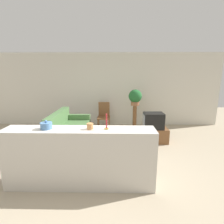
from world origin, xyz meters
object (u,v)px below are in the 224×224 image
object	(u,v)px
couch	(69,132)
potted_plant	(135,97)
decorative_bowl	(46,126)
wooden_chair	(104,115)
television	(153,121)

from	to	relation	value
couch	potted_plant	world-z (taller)	potted_plant
couch	potted_plant	bearing A→B (deg)	31.08
potted_plant	decorative_bowl	distance (m)	3.69
couch	wooden_chair	world-z (taller)	wooden_chair
couch	wooden_chair	bearing A→B (deg)	53.84
couch	decorative_bowl	bearing A→B (deg)	-85.09
couch	decorative_bowl	xyz separation A→B (m)	(0.17, -1.99, 0.79)
wooden_chair	potted_plant	distance (m)	1.27
television	wooden_chair	xyz separation A→B (m)	(-1.49, 1.21, -0.12)
television	potted_plant	distance (m)	1.33
couch	wooden_chair	distance (m)	1.58
television	wooden_chair	size ratio (longest dim) A/B	0.59
couch	television	bearing A→B (deg)	1.35
couch	decorative_bowl	distance (m)	2.15
wooden_chair	decorative_bowl	world-z (taller)	decorative_bowl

